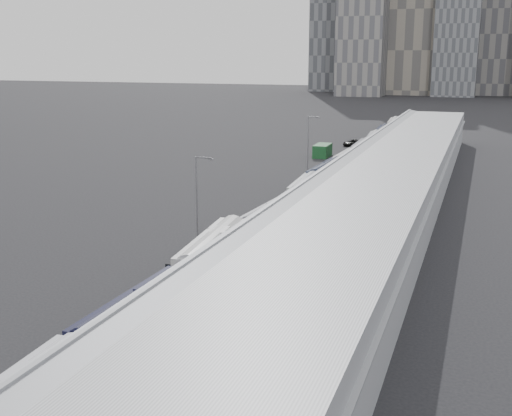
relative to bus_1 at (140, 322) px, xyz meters
The scene contains 22 objects.
sidewalk 37.18m from the bus_1, 79.79° to the left, with size 10.00×170.00×0.12m, color gray.
lane_line 36.81m from the bus_1, 96.12° to the left, with size 0.12×160.00×0.02m, color gold.
depot 38.11m from the bus_1, 73.87° to the left, with size 12.45×160.40×7.20m.
bus_1 is the anchor object (origin of this frame).
bus_2 14.59m from the bus_1, 93.20° to the left, with size 4.12×13.87×3.99m.
bus_3 28.78m from the bus_1, 90.29° to the left, with size 3.27×12.31×3.56m.
bus_4 45.01m from the bus_1, 90.50° to the left, with size 3.36×12.92×3.74m.
bus_5 56.01m from the bus_1, 90.24° to the left, with size 3.22×13.57×3.94m.
bus_6 70.62m from the bus_1, 90.21° to the left, with size 2.86×12.47×3.62m.
bus_7 84.45m from the bus_1, 90.15° to the left, with size 2.82×12.53×3.65m.
bus_8 97.66m from the bus_1, 90.15° to the left, with size 3.64×12.66×3.65m.
bus_9 112.51m from the bus_1, 90.38° to the left, with size 2.96×12.08×3.50m.
bus_10 128.34m from the bus_1, 90.14° to the left, with size 3.58×13.34×3.85m.
tree_0 7.96m from the bus_1, 61.88° to the right, with size 1.35×1.35×3.57m.
tree_1 16.73m from the bus_1, 79.14° to the left, with size 2.51×2.51×4.97m.
tree_2 37.28m from the bus_1, 85.21° to the left, with size 2.54×2.54×5.17m.
tree_3 62.67m from the bus_1, 86.86° to the left, with size 1.91×1.91×4.67m.
tree_4 83.60m from the bus_1, 87.77° to the left, with size 2.27×2.27×5.06m.
street_lamp_near 25.31m from the bus_1, 105.30° to the left, with size 2.04×0.22×9.19m.
street_lamp_far 72.27m from the bus_1, 95.85° to the left, with size 2.04×0.22×9.18m.
shipping_container 86.06m from the bus_1, 95.54° to the left, with size 2.73×5.82×2.44m, color #133E1D.
suv 103.11m from the bus_1, 93.25° to the left, with size 2.36×5.11×1.42m, color black.
Camera 1 is at (23.61, -17.28, 19.40)m, focal length 45.00 mm.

